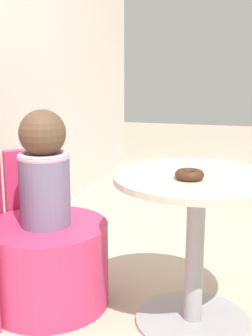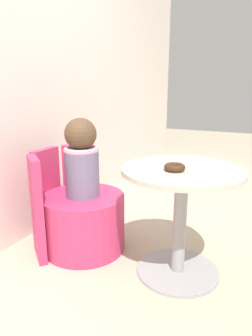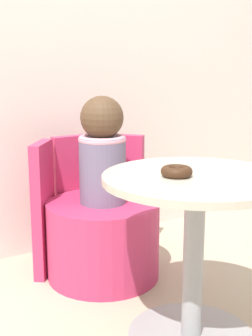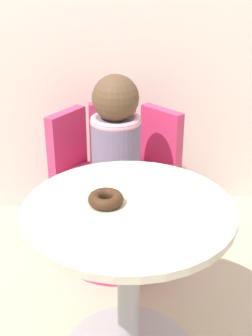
# 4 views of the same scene
# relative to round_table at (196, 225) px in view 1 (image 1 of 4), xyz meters

# --- Properties ---
(ground_plane) EXTENTS (12.00, 12.00, 0.00)m
(ground_plane) POSITION_rel_round_table_xyz_m (0.00, -0.01, -0.42)
(ground_plane) COLOR #B7A88E
(round_table) EXTENTS (0.65, 0.65, 0.62)m
(round_table) POSITION_rel_round_table_xyz_m (0.00, 0.00, 0.00)
(round_table) COLOR #99999E
(round_table) RESTS_ON ground_plane
(tub_chair) EXTENTS (0.53, 0.53, 0.37)m
(tub_chair) POSITION_rel_round_table_xyz_m (0.01, 0.64, -0.24)
(tub_chair) COLOR #C63360
(tub_chair) RESTS_ON ground_plane
(booth_backrest) EXTENTS (0.63, 0.23, 0.64)m
(booth_backrest) POSITION_rel_round_table_xyz_m (0.01, 0.86, -0.10)
(booth_backrest) COLOR #C63360
(booth_backrest) RESTS_ON ground_plane
(child_figure) EXTENTS (0.22, 0.22, 0.49)m
(child_figure) POSITION_rel_round_table_xyz_m (0.01, 0.64, 0.18)
(child_figure) COLOR slate
(child_figure) RESTS_ON tub_chair
(donut) EXTENTS (0.11, 0.11, 0.04)m
(donut) POSITION_rel_round_table_xyz_m (-0.06, 0.02, 0.22)
(donut) COLOR #3D2314
(donut) RESTS_ON round_table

